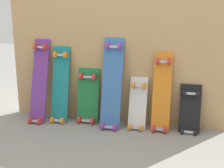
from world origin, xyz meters
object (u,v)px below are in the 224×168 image
at_px(skateboard_orange, 162,95).
at_px(skateboard_black, 190,113).
at_px(skateboard_purple, 39,84).
at_px(skateboard_white, 138,107).
at_px(skateboard_blue, 112,87).
at_px(skateboard_teal, 60,88).
at_px(skateboard_green, 88,99).

xyz_separation_m(skateboard_orange, skateboard_black, (0.28, 0.01, -0.16)).
height_order(skateboard_purple, skateboard_white, skateboard_purple).
bearing_deg(skateboard_blue, skateboard_black, 2.91).
bearing_deg(skateboard_teal, skateboard_orange, 0.39).
distance_m(skateboard_blue, skateboard_orange, 0.50).
bearing_deg(skateboard_green, skateboard_orange, -1.63).
bearing_deg(skateboard_orange, skateboard_white, -178.42).
height_order(skateboard_teal, skateboard_orange, skateboard_teal).
bearing_deg(skateboard_blue, skateboard_orange, 3.67).
bearing_deg(skateboard_teal, skateboard_white, 0.06).
height_order(skateboard_green, skateboard_white, skateboard_green).
bearing_deg(skateboard_purple, skateboard_white, 2.12).
distance_m(skateboard_purple, skateboard_blue, 0.79).
relative_size(skateboard_blue, skateboard_orange, 1.16).
height_order(skateboard_blue, skateboard_black, skateboard_blue).
xyz_separation_m(skateboard_green, skateboard_black, (1.05, -0.01, -0.06)).
bearing_deg(skateboard_blue, skateboard_purple, -179.01).
distance_m(skateboard_green, skateboard_blue, 0.32).
relative_size(skateboard_white, skateboard_black, 1.08).
bearing_deg(skateboard_white, skateboard_orange, 1.58).
bearing_deg(skateboard_white, skateboard_teal, -179.94).
bearing_deg(skateboard_purple, skateboard_blue, 0.99).
height_order(skateboard_green, skateboard_orange, skateboard_orange).
relative_size(skateboard_green, skateboard_blue, 0.66).
height_order(skateboard_teal, skateboard_black, skateboard_teal).
distance_m(skateboard_purple, skateboard_orange, 1.29).
bearing_deg(skateboard_black, skateboard_orange, -178.43).
distance_m(skateboard_teal, skateboard_blue, 0.57).
relative_size(skateboard_green, skateboard_orange, 0.76).
bearing_deg(skateboard_white, skateboard_black, 1.57).
height_order(skateboard_white, skateboard_black, skateboard_white).
height_order(skateboard_teal, skateboard_blue, skateboard_blue).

